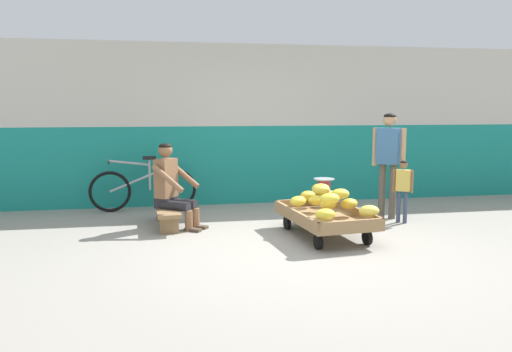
% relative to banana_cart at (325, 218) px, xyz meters
% --- Properties ---
extents(ground_plane, '(80.00, 80.00, 0.00)m').
position_rel_banana_cart_xyz_m(ground_plane, '(-0.55, -0.51, -0.24)').
color(ground_plane, gray).
extents(back_wall, '(16.00, 0.30, 2.65)m').
position_rel_banana_cart_xyz_m(back_wall, '(-0.55, 2.50, 1.08)').
color(back_wall, '#19847A').
rests_on(back_wall, ground).
extents(banana_cart, '(1.01, 1.53, 0.36)m').
position_rel_banana_cart_xyz_m(banana_cart, '(0.00, 0.00, 0.00)').
color(banana_cart, '#99754C').
rests_on(banana_cart, ground).
extents(banana_pile, '(0.93, 1.48, 0.26)m').
position_rel_banana_cart_xyz_m(banana_pile, '(0.04, 0.04, 0.23)').
color(banana_pile, gold).
rests_on(banana_pile, banana_cart).
extents(low_bench, '(0.38, 1.12, 0.27)m').
position_rel_banana_cart_xyz_m(low_bench, '(-1.95, 0.89, -0.04)').
color(low_bench, olive).
rests_on(low_bench, ground).
extents(vendor_seated, '(0.74, 0.67, 1.14)m').
position_rel_banana_cart_xyz_m(vendor_seated, '(-1.88, 0.85, 0.33)').
color(vendor_seated, brown).
rests_on(vendor_seated, ground).
extents(plastic_crate, '(0.36, 0.28, 0.30)m').
position_rel_banana_cart_xyz_m(plastic_crate, '(0.30, 0.99, -0.09)').
color(plastic_crate, '#19847F').
rests_on(plastic_crate, ground).
extents(weighing_scale, '(0.30, 0.30, 0.29)m').
position_rel_banana_cart_xyz_m(weighing_scale, '(0.30, 0.99, 0.21)').
color(weighing_scale, '#28282D').
rests_on(weighing_scale, plastic_crate).
extents(bicycle_near_left, '(1.66, 0.48, 0.86)m').
position_rel_banana_cart_xyz_m(bicycle_near_left, '(-2.31, 2.07, 0.11)').
color(bicycle_near_left, black).
rests_on(bicycle_near_left, ground).
extents(customer_adult, '(0.37, 0.37, 1.53)m').
position_rel_banana_cart_xyz_m(customer_adult, '(1.23, 0.88, 0.71)').
color(customer_adult, brown).
rests_on(customer_adult, ground).
extents(customer_child, '(0.24, 0.20, 0.88)m').
position_rel_banana_cart_xyz_m(customer_child, '(1.30, 0.54, 0.30)').
color(customer_child, '#38425B').
rests_on(customer_child, ground).
extents(shopping_bag, '(0.18, 0.12, 0.24)m').
position_rel_banana_cart_xyz_m(shopping_bag, '(0.60, 0.54, -0.12)').
color(shopping_bag, silver).
rests_on(shopping_bag, ground).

